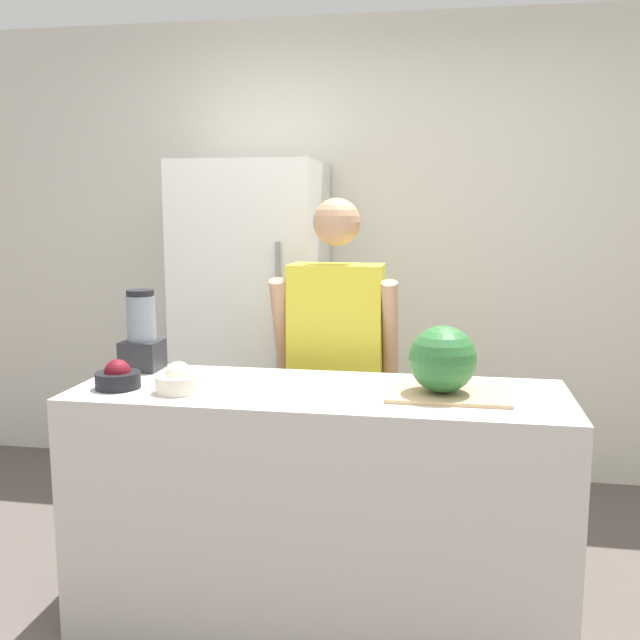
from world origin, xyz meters
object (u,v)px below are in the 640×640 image
at_px(refrigerator, 254,329).
at_px(bowl_cherries, 118,377).
at_px(watermelon, 443,359).
at_px(bowl_cream, 179,381).
at_px(blender, 142,335).
at_px(person, 336,375).

xyz_separation_m(refrigerator, bowl_cherries, (-0.14, -1.36, 0.04)).
relative_size(watermelon, bowl_cream, 1.42).
relative_size(watermelon, bowl_cherries, 1.44).
xyz_separation_m(bowl_cream, blender, (-0.27, 0.32, 0.10)).
relative_size(person, blender, 4.88).
height_order(person, blender, person).
bearing_deg(blender, refrigerator, 80.53).
height_order(refrigerator, bowl_cherries, refrigerator).
bearing_deg(refrigerator, person, -49.66).
relative_size(refrigerator, watermelon, 7.60).
height_order(bowl_cream, blender, blender).
bearing_deg(watermelon, bowl_cream, -173.43).
height_order(bowl_cherries, bowl_cream, bowl_cream).
height_order(person, bowl_cream, person).
bearing_deg(watermelon, refrigerator, 128.90).
bearing_deg(blender, bowl_cherries, -83.13).
relative_size(bowl_cherries, bowl_cream, 0.98).
distance_m(person, bowl_cream, 0.86).
relative_size(bowl_cream, blender, 0.51).
bearing_deg(watermelon, bowl_cherries, -175.47).
distance_m(refrigerator, bowl_cream, 1.38).
xyz_separation_m(watermelon, blender, (-1.20, 0.21, 0.01)).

